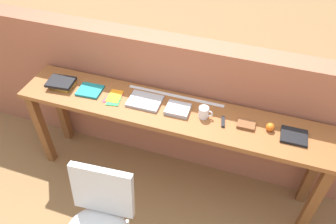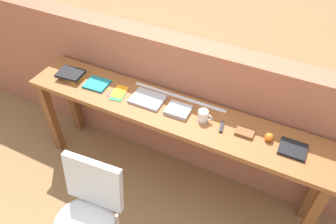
# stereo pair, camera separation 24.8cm
# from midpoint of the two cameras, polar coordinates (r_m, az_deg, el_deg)

# --- Properties ---
(ground_plane) EXTENTS (40.00, 40.00, 0.00)m
(ground_plane) POSITION_cam_midpoint_polar(r_m,az_deg,el_deg) (3.04, -3.99, -15.75)
(ground_plane) COLOR olive
(brick_wall_back) EXTENTS (6.00, 0.20, 1.29)m
(brick_wall_back) POSITION_cam_midpoint_polar(r_m,az_deg,el_deg) (2.93, 0.01, 1.19)
(brick_wall_back) COLOR #9E5B42
(brick_wall_back) RESTS_ON ground
(sideboard) EXTENTS (2.50, 0.44, 0.88)m
(sideboard) POSITION_cam_midpoint_polar(r_m,az_deg,el_deg) (2.63, -2.36, -1.97)
(sideboard) COLOR brown
(sideboard) RESTS_ON ground
(chair_white_moulded) EXTENTS (0.48, 0.49, 0.89)m
(chair_white_moulded) POSITION_cam_midpoint_polar(r_m,az_deg,el_deg) (2.44, -14.99, -17.70)
(chair_white_moulded) COLOR silver
(chair_white_moulded) RESTS_ON ground
(book_stack_leftmost) EXTENTS (0.23, 0.19, 0.06)m
(book_stack_leftmost) POSITION_cam_midpoint_polar(r_m,az_deg,el_deg) (2.92, -20.43, 4.65)
(book_stack_leftmost) COLOR gold
(book_stack_leftmost) RESTS_ON sideboard
(magazine_cycling) EXTENTS (0.20, 0.18, 0.02)m
(magazine_cycling) POSITION_cam_midpoint_polar(r_m,az_deg,el_deg) (2.80, -15.94, 3.52)
(magazine_cycling) COLOR #19757A
(magazine_cycling) RESTS_ON sideboard
(pamphlet_pile_colourful) EXTENTS (0.15, 0.20, 0.01)m
(pamphlet_pile_colourful) POSITION_cam_midpoint_polar(r_m,az_deg,el_deg) (2.69, -12.02, 2.37)
(pamphlet_pile_colourful) COLOR #E5334C
(pamphlet_pile_colourful) RESTS_ON sideboard
(book_open_centre) EXTENTS (0.26, 0.20, 0.02)m
(book_open_centre) POSITION_cam_midpoint_polar(r_m,az_deg,el_deg) (2.61, -6.79, 1.77)
(book_open_centre) COLOR #9E9EA3
(book_open_centre) RESTS_ON sideboard
(book_grey_hardcover) EXTENTS (0.19, 0.16, 0.03)m
(book_grey_hardcover) POSITION_cam_midpoint_polar(r_m,az_deg,el_deg) (2.51, -1.10, 0.35)
(book_grey_hardcover) COLOR #9E9EA3
(book_grey_hardcover) RESTS_ON sideboard
(mug) EXTENTS (0.11, 0.08, 0.09)m
(mug) POSITION_cam_midpoint_polar(r_m,az_deg,el_deg) (2.45, 3.40, -0.20)
(mug) COLOR white
(mug) RESTS_ON sideboard
(multitool_folded) EXTENTS (0.04, 0.11, 0.02)m
(multitool_folded) POSITION_cam_midpoint_polar(r_m,az_deg,el_deg) (2.44, 6.71, -1.81)
(multitool_folded) COLOR black
(multitool_folded) RESTS_ON sideboard
(leather_journal_brown) EXTENTS (0.13, 0.10, 0.02)m
(leather_journal_brown) POSITION_cam_midpoint_polar(r_m,az_deg,el_deg) (2.44, 10.66, -2.27)
(leather_journal_brown) COLOR brown
(leather_journal_brown) RESTS_ON sideboard
(sports_ball_small) EXTENTS (0.06, 0.06, 0.06)m
(sports_ball_small) POSITION_cam_midpoint_polar(r_m,az_deg,el_deg) (2.43, 14.62, -2.69)
(sports_ball_small) COLOR orange
(sports_ball_small) RESTS_ON sideboard
(book_repair_rightmost) EXTENTS (0.19, 0.16, 0.02)m
(book_repair_rightmost) POSITION_cam_midpoint_polar(r_m,az_deg,el_deg) (2.44, 18.42, -4.16)
(book_repair_rightmost) COLOR black
(book_repair_rightmost) RESTS_ON sideboard
(ruler_metal_back_edge) EXTENTS (0.80, 0.03, 0.00)m
(ruler_metal_back_edge) POSITION_cam_midpoint_polar(r_m,az_deg,el_deg) (2.65, -1.38, 2.70)
(ruler_metal_back_edge) COLOR silver
(ruler_metal_back_edge) RESTS_ON sideboard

